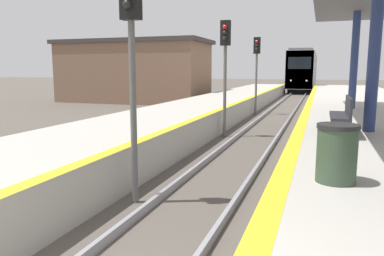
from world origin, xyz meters
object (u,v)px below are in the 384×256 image
Objects in this scene: signal_near at (131,42)px; signal_mid at (225,56)px; signal_far at (257,61)px; bench at (343,114)px; trash_bin at (337,153)px; train at (304,71)px.

signal_near and signal_mid have the same top height.
signal_far reaches higher than bench.
signal_far is at bearing 90.50° from signal_mid.
trash_bin is 0.47× the size of bench.
signal_mid is at bearing -89.50° from signal_far.
signal_near is 5.23× the size of trash_bin.
train is 4.86× the size of signal_near.
bench is (4.00, -11.43, -1.57)m from signal_far.
signal_far is at bearing 103.33° from trash_bin.
train reaches higher than signal_near.
train reaches higher than signal_far.
bench is at bearing 43.45° from signal_near.
train is 28.29m from signal_far.
signal_near is 1.00× the size of signal_mid.
signal_mid is (-0.13, 7.52, 0.00)m from signal_near.
train is at bearing 88.50° from signal_near.
bench is (3.80, 3.60, -1.57)m from signal_near.
trash_bin is (2.39, -43.96, -1.01)m from train.
train reaches higher than bench.
trash_bin is (3.72, -15.71, -1.64)m from signal_far.
train reaches higher than signal_mid.
signal_far is 2.48× the size of bench.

